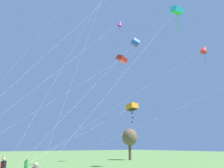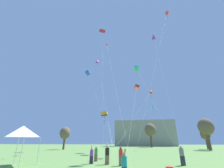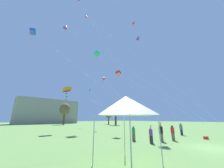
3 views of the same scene
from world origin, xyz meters
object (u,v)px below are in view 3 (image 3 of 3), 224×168
at_px(kite_red_box_0, 118,73).
at_px(kite_purple_diamond_2, 66,26).
at_px(person_red_shirt, 173,132).
at_px(kite_red_diamond_5, 87,16).
at_px(person_black_shirt, 161,132).
at_px(kite_orange_box_10, 67,90).
at_px(kite_red_delta_8, 134,24).
at_px(person_purple_shirt, 151,134).
at_px(kite_cyan_diamond_4, 90,90).
at_px(kite_blue_box_3, 33,32).
at_px(person_grey_shirt, 181,128).
at_px(kite_purple_diamond_9, 138,38).
at_px(cooler_box, 206,138).
at_px(kite_cyan_box_1, 97,54).
at_px(person_green_shirt, 134,133).
at_px(kite_red_diamond_6, 104,78).
at_px(festival_tent, 126,106).

distance_m(kite_red_box_0, kite_purple_diamond_2, 15.12).
bearing_deg(person_red_shirt, kite_red_diamond_5, 51.13).
relative_size(person_black_shirt, kite_orange_box_10, 0.11).
distance_m(kite_red_delta_8, kite_orange_box_10, 26.25).
xyz_separation_m(person_purple_shirt, kite_cyan_diamond_4, (10.08, 26.81, 10.73)).
relative_size(kite_purple_diamond_2, kite_blue_box_3, 0.95).
distance_m(kite_blue_box_3, kite_red_diamond_5, 13.06).
relative_size(person_red_shirt, kite_red_delta_8, 0.06).
relative_size(person_purple_shirt, person_grey_shirt, 1.01).
xyz_separation_m(person_black_shirt, kite_purple_diamond_9, (7.14, 6.66, 18.84)).
relative_size(kite_blue_box_3, kite_red_diamond_5, 1.00).
bearing_deg(person_black_shirt, cooler_box, 137.86).
xyz_separation_m(kite_cyan_box_1, kite_red_diamond_5, (-6.80, -5.28, 4.16)).
distance_m(person_purple_shirt, kite_purple_diamond_2, 26.24).
xyz_separation_m(person_black_shirt, kite_cyan_diamond_4, (8.40, 27.07, 10.60)).
bearing_deg(person_green_shirt, person_red_shirt, 71.78).
relative_size(person_green_shirt, kite_cyan_box_1, 0.08).
bearing_deg(person_purple_shirt, person_red_shirt, 31.37).
bearing_deg(kite_red_diamond_6, kite_blue_box_3, 165.48).
bearing_deg(person_grey_shirt, kite_red_delta_8, -118.38).
bearing_deg(kite_red_box_0, festival_tent, -135.32).
bearing_deg(kite_purple_diamond_2, kite_orange_box_10, 16.77).
height_order(kite_cyan_box_1, kite_red_diamond_5, kite_red_diamond_5).
bearing_deg(cooler_box, kite_red_diamond_5, 116.97).
height_order(person_purple_shirt, kite_cyan_box_1, kite_cyan_box_1).
xyz_separation_m(kite_red_diamond_5, kite_red_delta_8, (13.88, -2.31, 5.01)).
relative_size(cooler_box, person_purple_shirt, 0.28).
relative_size(kite_cyan_diamond_4, kite_red_diamond_6, 1.30).
distance_m(person_purple_shirt, kite_red_delta_8, 32.26).
xyz_separation_m(person_red_shirt, kite_blue_box_3, (-11.70, 23.86, 20.57)).
distance_m(festival_tent, person_red_shirt, 10.03).
relative_size(kite_red_box_0, kite_cyan_box_1, 0.81).
relative_size(cooler_box, kite_purple_diamond_2, 0.02).
height_order(kite_red_diamond_5, kite_orange_box_10, kite_red_diamond_5).
distance_m(person_green_shirt, kite_red_diamond_6, 22.38).
xyz_separation_m(kite_red_diamond_6, kite_red_delta_8, (4.06, -8.18, 15.28)).
relative_size(cooler_box, kite_purple_diamond_9, 0.02).
bearing_deg(person_black_shirt, person_red_shirt, 141.20).
relative_size(festival_tent, kite_blue_box_3, 0.15).
distance_m(person_grey_shirt, kite_red_diamond_6, 22.09).
height_order(person_black_shirt, kite_blue_box_3, kite_blue_box_3).
bearing_deg(kite_purple_diamond_2, festival_tent, -98.17).
relative_size(person_purple_shirt, kite_red_box_0, 0.11).
xyz_separation_m(kite_blue_box_3, kite_red_diamond_6, (17.45, -4.52, -8.15)).
distance_m(person_purple_shirt, kite_red_diamond_5, 25.98).
bearing_deg(kite_red_diamond_6, person_purple_shirt, -115.70).
xyz_separation_m(person_grey_shirt, kite_cyan_box_1, (-3.10, 17.72, 18.47)).
bearing_deg(kite_red_diamond_6, festival_tent, -126.59).
bearing_deg(kite_purple_diamond_9, kite_purple_diamond_2, 143.20).
distance_m(kite_red_box_0, kite_red_diamond_6, 9.89).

